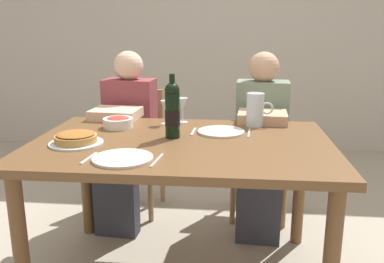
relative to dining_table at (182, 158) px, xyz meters
The scene contains 18 objects.
back_wall 2.62m from the dining_table, 90.00° to the left, with size 8.00×0.10×2.80m, color beige.
dining_table is the anchor object (origin of this frame).
wine_bottle 0.25m from the dining_table, 130.78° to the left, with size 0.08×0.08×0.33m.
water_pitcher 0.55m from the dining_table, 43.14° to the left, with size 0.15×0.10×0.19m.
baked_tart 0.53m from the dining_table, 168.23° to the right, with size 0.26×0.26×0.06m.
salad_bowl 0.48m from the dining_table, 148.27° to the left, with size 0.17×0.17×0.07m.
wine_glass_left_diner 0.42m from the dining_table, 110.64° to the left, with size 0.07×0.07×0.14m.
wine_glass_right_diner 0.45m from the dining_table, 96.06° to the left, with size 0.06×0.06×0.15m.
dinner_plate_left_setting 0.28m from the dining_table, 43.69° to the left, with size 0.25×0.25×0.01m, color silver.
dinner_plate_right_setting 0.40m from the dining_table, 124.20° to the right, with size 0.26×0.26×0.01m, color silver.
fork_left_setting 0.21m from the dining_table, 76.90° to the left, with size 0.16×0.01×0.01m, color silver.
knife_left_setting 0.40m from the dining_table, 28.25° to the left, with size 0.18×0.01×0.01m, color silver.
knife_right_setting 0.34m from the dining_table, 101.85° to the right, with size 0.18×0.01×0.01m, color silver.
spoon_right_setting 0.50m from the dining_table, 138.97° to the right, with size 0.16×0.01×0.01m, color silver.
chair_left 1.00m from the dining_table, 116.85° to the left, with size 0.43×0.43×0.87m.
diner_left 0.79m from the dining_table, 125.60° to the left, with size 0.36×0.52×1.16m.
chair_right 1.00m from the dining_table, 62.38° to the left, with size 0.43×0.43×0.87m.
diner_right 0.78m from the dining_table, 55.09° to the left, with size 0.35×0.52×1.16m.
Camera 1 is at (0.24, -1.97, 1.32)m, focal length 38.46 mm.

